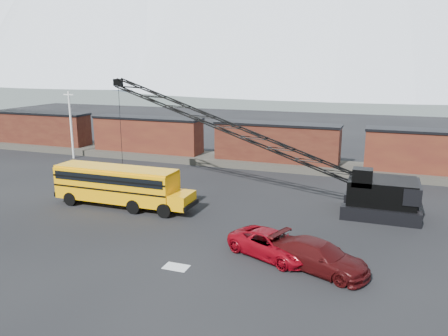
% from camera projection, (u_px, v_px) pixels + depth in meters
% --- Properties ---
extents(ground, '(160.00, 160.00, 0.00)m').
position_uv_depth(ground, '(197.00, 240.00, 28.18)').
color(ground, black).
rests_on(ground, ground).
extents(gravel_berm, '(120.00, 5.00, 0.70)m').
position_uv_depth(gravel_berm, '(276.00, 164.00, 48.21)').
color(gravel_berm, '#4B463D').
rests_on(gravel_berm, ground).
extents(boxcar_west_far, '(13.70, 3.10, 4.17)m').
position_uv_depth(boxcar_west_far, '(43.00, 128.00, 58.32)').
color(boxcar_west_far, '#502416').
rests_on(boxcar_west_far, gravel_berm).
extents(boxcar_west_near, '(13.70, 3.10, 4.17)m').
position_uv_depth(boxcar_west_near, '(148.00, 134.00, 52.98)').
color(boxcar_west_near, '#461914').
rests_on(boxcar_west_near, gravel_berm).
extents(boxcar_mid, '(13.70, 3.10, 4.17)m').
position_uv_depth(boxcar_mid, '(277.00, 142.00, 47.65)').
color(boxcar_mid, '#502416').
rests_on(boxcar_mid, gravel_berm).
extents(boxcar_east_near, '(13.70, 3.10, 4.17)m').
position_uv_depth(boxcar_east_near, '(438.00, 152.00, 42.32)').
color(boxcar_east_near, '#461914').
rests_on(boxcar_east_near, gravel_berm).
extents(utility_pole, '(1.40, 0.24, 8.00)m').
position_uv_depth(utility_pole, '(71.00, 124.00, 51.68)').
color(utility_pole, silver).
rests_on(utility_pole, ground).
extents(snow_patch, '(1.40, 0.90, 0.02)m').
position_uv_depth(snow_patch, '(176.00, 267.00, 24.36)').
color(snow_patch, silver).
rests_on(snow_patch, ground).
extents(school_bus, '(11.65, 2.65, 3.19)m').
position_uv_depth(school_bus, '(120.00, 185.00, 34.35)').
color(school_bus, '#F4A105').
rests_on(school_bus, ground).
extents(red_pickup, '(5.96, 4.46, 1.50)m').
position_uv_depth(red_pickup, '(272.00, 244.00, 25.55)').
color(red_pickup, maroon).
rests_on(red_pickup, ground).
extents(maroon_suv, '(6.04, 4.15, 1.62)m').
position_uv_depth(maroon_suv, '(319.00, 256.00, 23.83)').
color(maroon_suv, '#3C0A0C').
rests_on(maroon_suv, ground).
extents(crawler_crane, '(25.39, 4.20, 10.02)m').
position_uv_depth(crawler_crane, '(251.00, 137.00, 34.95)').
color(crawler_crane, black).
rests_on(crawler_crane, ground).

